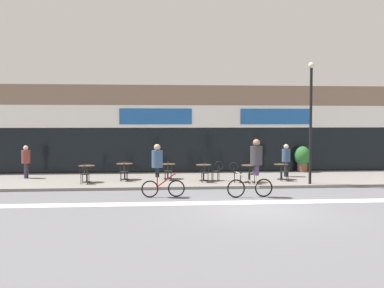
{
  "coord_description": "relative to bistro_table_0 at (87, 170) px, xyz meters",
  "views": [
    {
      "loc": [
        -3.34,
        -14.09,
        2.85
      ],
      "look_at": [
        -1.69,
        5.52,
        1.86
      ],
      "focal_mm": 42.0,
      "sensor_mm": 36.0,
      "label": 1
    }
  ],
  "objects": [
    {
      "name": "bistro_table_1",
      "position": [
        1.64,
        0.79,
        0.01
      ],
      "size": [
        0.77,
        0.77,
        0.76
      ],
      "color": "black",
      "rests_on": "sidewalk_slab"
    },
    {
      "name": "cafe_chair_3_near",
      "position": [
        5.27,
        -0.55,
        -0.03
      ],
      "size": [
        0.44,
        0.6,
        0.9
      ],
      "rotation": [
        0.0,
        0.0,
        1.45
      ],
      "color": "black",
      "rests_on": "sidewalk_slab"
    },
    {
      "name": "ground_plane",
      "position": [
        6.37,
        -6.27,
        -0.66
      ],
      "size": [
        120.0,
        120.0,
        0.0
      ],
      "primitive_type": "plane",
      "color": "#5B5B60"
    },
    {
      "name": "storefront_facade",
      "position": [
        6.37,
        5.69,
        1.73
      ],
      "size": [
        40.0,
        4.06,
        4.8
      ],
      "color": "#7F6656",
      "rests_on": "ground"
    },
    {
      "name": "cafe_chair_1_near",
      "position": [
        1.65,
        0.16,
        -0.03
      ],
      "size": [
        0.45,
        0.6,
        0.9
      ],
      "rotation": [
        0.0,
        0.0,
        1.7
      ],
      "color": "black",
      "rests_on": "sidewalk_slab"
    },
    {
      "name": "bistro_table_2",
      "position": [
        3.66,
        0.89,
        -0.03
      ],
      "size": [
        0.72,
        0.72,
        0.72
      ],
      "color": "black",
      "rests_on": "sidewalk_slab"
    },
    {
      "name": "bistro_table_0",
      "position": [
        0.0,
        0.0,
        0.0
      ],
      "size": [
        0.72,
        0.72,
        0.76
      ],
      "color": "black",
      "rests_on": "sidewalk_slab"
    },
    {
      "name": "bistro_table_3",
      "position": [
        5.28,
        0.07,
        -0.01
      ],
      "size": [
        0.72,
        0.72,
        0.75
      ],
      "color": "black",
      "rests_on": "sidewalk_slab"
    },
    {
      "name": "cafe_chair_4_side",
      "position": [
        6.67,
        -0.59,
        -0.03
      ],
      "size": [
        0.6,
        0.46,
        0.9
      ],
      "rotation": [
        0.0,
        0.0,
        -0.15
      ],
      "color": "black",
      "rests_on": "sidewalk_slab"
    },
    {
      "name": "cyclist_1",
      "position": [
        3.19,
        -3.57,
        0.5
      ],
      "size": [
        1.64,
        0.49,
        2.0
      ],
      "rotation": [
        0.0,
        0.0,
        0.05
      ],
      "color": "black",
      "rests_on": "ground"
    },
    {
      "name": "bistro_table_5",
      "position": [
        8.98,
        0.25,
        -0.03
      ],
      "size": [
        0.67,
        0.67,
        0.72
      ],
      "color": "black",
      "rests_on": "sidewalk_slab"
    },
    {
      "name": "cyclist_0",
      "position": [
        6.78,
        -3.85,
        0.62
      ],
      "size": [
        1.77,
        0.54,
        2.19
      ],
      "rotation": [
        0.0,
        0.0,
        3.22
      ],
      "color": "black",
      "rests_on": "ground"
    },
    {
      "name": "planter_pot",
      "position": [
        11.03,
        3.3,
        0.22
      ],
      "size": [
        0.87,
        0.87,
        1.39
      ],
      "color": "brown",
      "rests_on": "sidewalk_slab"
    },
    {
      "name": "cafe_chair_2_near",
      "position": [
        3.65,
        0.26,
        -0.03
      ],
      "size": [
        0.43,
        0.59,
        0.9
      ],
      "rotation": [
        0.0,
        0.0,
        1.5
      ],
      "color": "black",
      "rests_on": "sidewalk_slab"
    },
    {
      "name": "sidewalk_slab",
      "position": [
        6.37,
        0.98,
        -0.6
      ],
      "size": [
        40.0,
        5.5,
        0.12
      ],
      "primitive_type": "cube",
      "color": "slate",
      "rests_on": "ground"
    },
    {
      "name": "lamp_post",
      "position": [
        9.81,
        -1.34,
        2.51
      ],
      "size": [
        0.26,
        0.26,
        5.29
      ],
      "color": "black",
      "rests_on": "sidewalk_slab"
    },
    {
      "name": "bistro_table_4",
      "position": [
        7.29,
        -0.6,
        0.01
      ],
      "size": [
        0.74,
        0.74,
        0.78
      ],
      "color": "black",
      "rests_on": "sidewalk_slab"
    },
    {
      "name": "pedestrian_near_end",
      "position": [
        9.53,
        1.31,
        0.41
      ],
      "size": [
        0.42,
        0.42,
        1.61
      ],
      "rotation": [
        0.0,
        0.0,
        0.02
      ],
      "color": "black",
      "rests_on": "sidewalk_slab"
    },
    {
      "name": "bike_lane_stripe",
      "position": [
        6.37,
        -4.93,
        -0.66
      ],
      "size": [
        36.0,
        0.7,
        0.01
      ],
      "primitive_type": "cube",
      "color": "silver",
      "rests_on": "ground"
    },
    {
      "name": "pedestrian_far_end",
      "position": [
        -3.13,
        1.73,
        0.4
      ],
      "size": [
        0.45,
        0.45,
        1.58
      ],
      "rotation": [
        0.0,
        0.0,
        3.03
      ],
      "color": "#382D47",
      "rests_on": "sidewalk_slab"
    },
    {
      "name": "cafe_chair_3_side",
      "position": [
        5.91,
        0.08,
        -0.03
      ],
      "size": [
        0.59,
        0.42,
        0.9
      ],
      "rotation": [
        0.0,
        0.0,
        3.2
      ],
      "color": "black",
      "rests_on": "sidewalk_slab"
    },
    {
      "name": "cafe_chair_4_near",
      "position": [
        7.29,
        -1.23,
        -0.03
      ],
      "size": [
        0.4,
        0.58,
        0.9
      ],
      "rotation": [
        0.0,
        0.0,
        1.56
      ],
      "color": "black",
      "rests_on": "sidewalk_slab"
    },
    {
      "name": "cafe_chair_0_near",
      "position": [
        -0.01,
        -0.63,
        -0.03
      ],
      "size": [
        0.44,
        0.59,
        0.9
      ],
      "rotation": [
        0.0,
        0.0,
        1.47
      ],
      "color": "black",
      "rests_on": "sidewalk_slab"
    },
    {
      "name": "cafe_chair_5_near",
      "position": [
        8.97,
        -0.38,
        -0.03
      ],
      "size": [
        0.42,
        0.59,
        0.9
      ],
      "rotation": [
        0.0,
        0.0,
        1.51
      ],
      "color": "black",
      "rests_on": "sidewalk_slab"
    }
  ]
}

